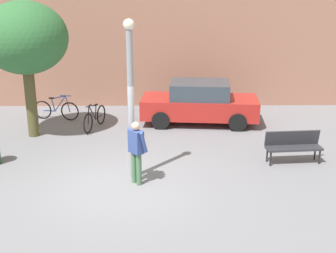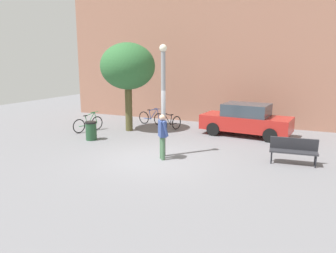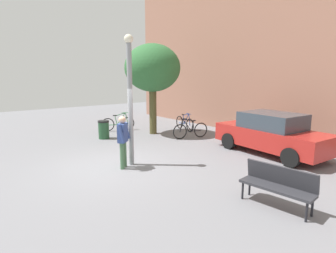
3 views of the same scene
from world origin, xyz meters
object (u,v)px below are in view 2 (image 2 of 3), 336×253
(lamppost, at_px, (163,96))
(trash_bin, at_px, (91,131))
(bicycle_green, at_px, (88,124))
(park_bench, at_px, (294,149))
(bicycle_black, at_px, (170,124))
(bicycle_blue, at_px, (152,118))
(plaza_tree, at_px, (128,67))
(parked_car_red, at_px, (246,120))
(person_by_lamppost, at_px, (162,134))

(lamppost, relative_size, trash_bin, 4.85)
(lamppost, xyz_separation_m, bicycle_green, (-5.39, 2.42, -1.92))
(park_bench, bearing_deg, bicycle_green, 172.07)
(bicycle_black, height_order, bicycle_green, same)
(bicycle_blue, bearing_deg, plaza_tree, -100.82)
(lamppost, xyz_separation_m, parked_car_red, (2.15, 4.79, -1.53))
(parked_car_red, relative_size, trash_bin, 5.07)
(lamppost, height_order, bicycle_green, lamppost)
(plaza_tree, relative_size, parked_car_red, 1.03)
(person_by_lamppost, bearing_deg, parked_car_red, 68.70)
(bicycle_green, bearing_deg, bicycle_black, 25.15)
(bicycle_green, distance_m, trash_bin, 1.94)
(plaza_tree, height_order, parked_car_red, plaza_tree)
(lamppost, distance_m, bicycle_black, 4.89)
(bicycle_black, distance_m, parked_car_red, 3.83)
(lamppost, xyz_separation_m, bicycle_black, (-1.62, 4.19, -1.92))
(bicycle_blue, relative_size, trash_bin, 2.08)
(person_by_lamppost, relative_size, parked_car_red, 0.38)
(person_by_lamppost, height_order, park_bench, person_by_lamppost)
(park_bench, distance_m, parked_car_red, 4.47)
(bicycle_blue, distance_m, trash_bin, 4.41)
(park_bench, distance_m, trash_bin, 8.66)
(park_bench, height_order, bicycle_black, bicycle_black)
(bicycle_blue, distance_m, parked_car_red, 5.41)
(plaza_tree, height_order, bicycle_blue, plaza_tree)
(lamppost, bearing_deg, parked_car_red, 65.85)
(bicycle_green, xyz_separation_m, parked_car_red, (7.54, 2.37, 0.39))
(trash_bin, bearing_deg, bicycle_blue, 78.42)
(park_bench, distance_m, bicycle_black, 6.93)
(person_by_lamppost, distance_m, bicycle_blue, 6.61)
(bicycle_black, bearing_deg, person_by_lamppost, -69.05)
(parked_car_red, bearing_deg, plaza_tree, -166.67)
(bicycle_black, bearing_deg, lamppost, -68.93)
(bicycle_blue, distance_m, bicycle_black, 1.95)
(person_by_lamppost, xyz_separation_m, bicycle_green, (-5.52, 2.80, -0.58))
(person_by_lamppost, bearing_deg, park_bench, 17.68)
(plaza_tree, distance_m, bicycle_blue, 3.44)
(parked_car_red, height_order, trash_bin, parked_car_red)
(plaza_tree, bearing_deg, trash_bin, -102.15)
(bicycle_black, relative_size, bicycle_green, 1.00)
(person_by_lamppost, height_order, bicycle_blue, person_by_lamppost)
(bicycle_green, height_order, trash_bin, bicycle_green)
(lamppost, distance_m, trash_bin, 4.62)
(person_by_lamppost, xyz_separation_m, plaza_tree, (-3.71, 3.81, 2.29))
(bicycle_blue, bearing_deg, lamppost, -58.65)
(bicycle_blue, xyz_separation_m, bicycle_green, (-2.17, -2.87, 0.00))
(bicycle_green, xyz_separation_m, trash_bin, (1.28, -1.45, 0.05))
(parked_car_red, xyz_separation_m, trash_bin, (-6.26, -3.82, -0.34))
(bicycle_black, bearing_deg, parked_car_red, 9.07)
(person_by_lamppost, distance_m, plaza_tree, 5.79)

